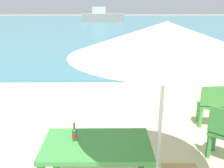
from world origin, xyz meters
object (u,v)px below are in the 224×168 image
object	(u,v)px
picnic_table_green	(97,150)
beer_bottle_amber	(75,134)
boat_fishing_trawler	(102,17)
patio_umbrella	(166,39)
swimmer_person	(108,61)

from	to	relation	value
picnic_table_green	beer_bottle_amber	world-z (taller)	beer_bottle_amber
boat_fishing_trawler	patio_umbrella	bearing A→B (deg)	-87.04
boat_fishing_trawler	swimmer_person	bearing A→B (deg)	-87.73
picnic_table_green	swimmer_person	bearing A→B (deg)	89.22
patio_umbrella	swimmer_person	distance (m)	7.46
picnic_table_green	beer_bottle_amber	bearing A→B (deg)	165.88
picnic_table_green	beer_bottle_amber	size ratio (longest dim) A/B	5.28
picnic_table_green	swimmer_person	xyz separation A→B (m)	(0.10, 7.03, -0.41)
picnic_table_green	boat_fishing_trawler	distance (m)	32.12
beer_bottle_amber	swimmer_person	distance (m)	7.00
beer_bottle_amber	boat_fishing_trawler	size ratio (longest dim) A/B	0.05
patio_umbrella	boat_fishing_trawler	world-z (taller)	patio_umbrella
patio_umbrella	boat_fishing_trawler	size ratio (longest dim) A/B	0.40
patio_umbrella	boat_fishing_trawler	distance (m)	32.33
beer_bottle_amber	patio_umbrella	size ratio (longest dim) A/B	0.12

